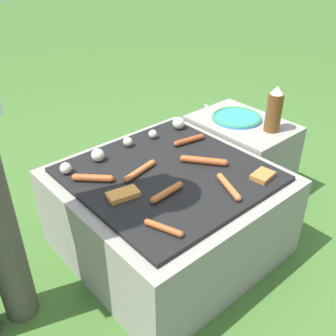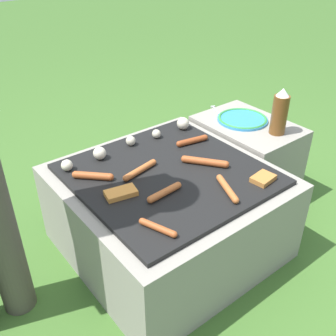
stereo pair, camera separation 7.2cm
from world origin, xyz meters
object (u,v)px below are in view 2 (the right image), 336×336
object	(u,v)px
sausage_front_center	(140,170)
condiment_bottle	(280,112)
plate_colorful	(242,119)
fork_utensil	(218,112)

from	to	relation	value
sausage_front_center	condiment_bottle	distance (m)	0.73
condiment_bottle	sausage_front_center	bearing A→B (deg)	170.92
plate_colorful	fork_utensil	bearing A→B (deg)	101.83
plate_colorful	fork_utensil	world-z (taller)	plate_colorful
condiment_bottle	plate_colorful	bearing A→B (deg)	97.28
sausage_front_center	condiment_bottle	bearing A→B (deg)	-9.08
fork_utensil	plate_colorful	bearing A→B (deg)	-78.17
condiment_bottle	fork_utensil	xyz separation A→B (m)	(-0.06, 0.34, -0.10)
sausage_front_center	fork_utensil	world-z (taller)	sausage_front_center
condiment_bottle	fork_utensil	distance (m)	0.36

